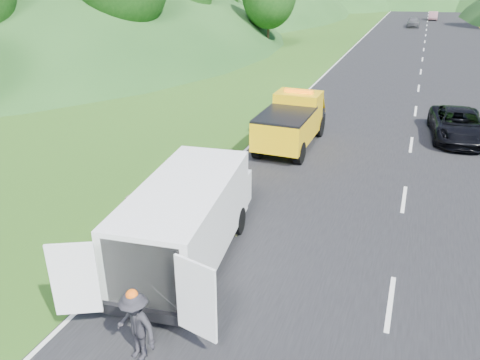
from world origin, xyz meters
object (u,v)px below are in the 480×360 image
at_px(passing_suv, 455,139).
at_px(white_van, 188,217).
at_px(tow_truck, 292,122).
at_px(suitcase, 133,206).
at_px(child, 234,235).
at_px(woman, 181,218).
at_px(worker, 139,357).

bearing_deg(passing_suv, white_van, -123.40).
xyz_separation_m(tow_truck, suitcase, (-3.14, -8.20, -0.85)).
xyz_separation_m(tow_truck, child, (0.46, -8.29, -1.17)).
height_order(tow_truck, woman, tow_truck).
relative_size(child, passing_suv, 0.20).
bearing_deg(worker, tow_truck, 106.31).
bearing_deg(worker, suitcase, 138.13).
bearing_deg(woman, tow_truck, -40.68).
xyz_separation_m(child, worker, (-0.05, -5.27, 0.00)).
bearing_deg(suitcase, white_van, -29.98).
bearing_deg(child, worker, -60.58).
bearing_deg(passing_suv, tow_truck, -157.41).
height_order(woman, suitcase, woman).
xyz_separation_m(tow_truck, worker, (0.41, -13.56, -1.17)).
bearing_deg(child, white_van, -83.32).
relative_size(tow_truck, white_van, 0.80).
distance_m(white_van, worker, 3.96).
distance_m(child, passing_suv, 13.74).
distance_m(tow_truck, passing_suv, 8.12).
height_order(tow_truck, passing_suv, tow_truck).
height_order(tow_truck, suitcase, tow_truck).
height_order(white_van, woman, white_van).
bearing_deg(passing_suv, worker, -116.27).
distance_m(white_van, suitcase, 3.52).
bearing_deg(woman, passing_suv, -66.33).
distance_m(woman, child, 2.05).
relative_size(child, worker, 0.61).
distance_m(worker, suitcase, 6.44).
distance_m(child, suitcase, 3.62).
height_order(child, worker, worker).
relative_size(white_van, woman, 4.60).
height_order(white_van, passing_suv, white_van).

